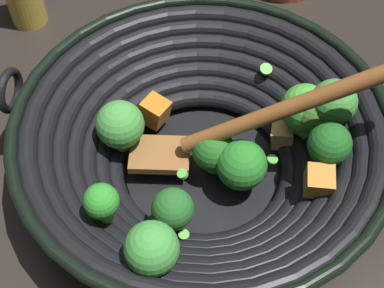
# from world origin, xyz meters

# --- Properties ---
(ground_plane) EXTENTS (4.00, 4.00, 0.00)m
(ground_plane) POSITION_xyz_m (0.00, 0.00, 0.00)
(ground_plane) COLOR #28231E
(wok) EXTENTS (0.43, 0.46, 0.22)m
(wok) POSITION_xyz_m (0.00, 0.00, 0.07)
(wok) COLOR black
(wok) RESTS_ON ground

